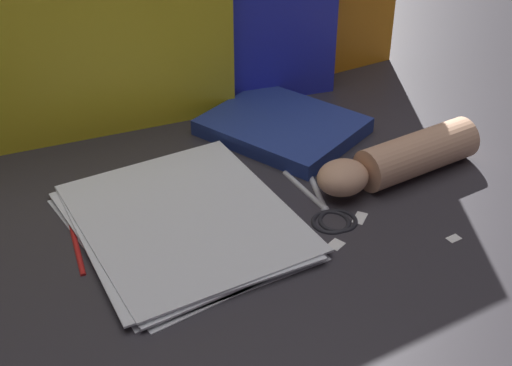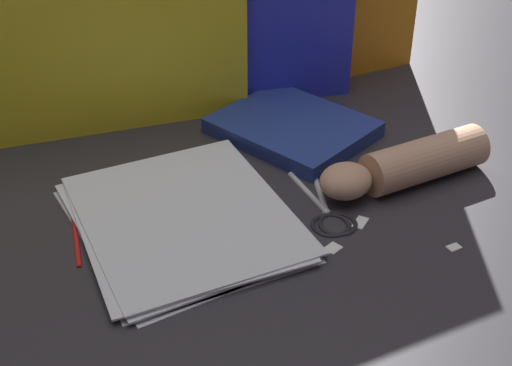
% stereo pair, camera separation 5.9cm
% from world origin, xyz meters
% --- Properties ---
extents(ground_plane, '(6.00, 6.00, 0.00)m').
position_xyz_m(ground_plane, '(0.00, 0.00, 0.00)').
color(ground_plane, '#2D2B30').
extents(paper_stack, '(0.31, 0.36, 0.02)m').
position_xyz_m(paper_stack, '(-0.10, 0.05, 0.01)').
color(paper_stack, white).
rests_on(paper_stack, ground_plane).
extents(book_closed, '(0.28, 0.31, 0.03)m').
position_xyz_m(book_closed, '(0.17, 0.21, 0.01)').
color(book_closed, navy).
rests_on(book_closed, ground_plane).
extents(scissors, '(0.09, 0.18, 0.01)m').
position_xyz_m(scissors, '(0.10, -0.02, 0.00)').
color(scissors, silver).
rests_on(scissors, ground_plane).
extents(hand_forearm, '(0.29, 0.08, 0.07)m').
position_xyz_m(hand_forearm, '(0.25, 0.00, 0.03)').
color(hand_forearm, tan).
rests_on(hand_forearm, ground_plane).
extents(paper_scrap_near, '(0.03, 0.03, 0.00)m').
position_xyz_m(paper_scrap_near, '(0.03, -0.07, 0.00)').
color(paper_scrap_near, white).
rests_on(paper_scrap_near, ground_plane).
extents(paper_scrap_mid, '(0.02, 0.01, 0.00)m').
position_xyz_m(paper_scrap_mid, '(0.22, -0.16, 0.00)').
color(paper_scrap_mid, white).
rests_on(paper_scrap_mid, ground_plane).
extents(paper_scrap_far, '(0.03, 0.03, 0.00)m').
position_xyz_m(paper_scrap_far, '(0.07, -0.09, 0.00)').
color(paper_scrap_far, white).
rests_on(paper_scrap_far, ground_plane).
extents(paper_scrap_side, '(0.03, 0.03, 0.00)m').
position_xyz_m(paper_scrap_side, '(0.14, -0.06, 0.00)').
color(paper_scrap_side, white).
rests_on(paper_scrap_side, ground_plane).
extents(pen, '(0.03, 0.16, 0.01)m').
position_xyz_m(pen, '(-0.24, 0.09, 0.00)').
color(pen, red).
rests_on(pen, ground_plane).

